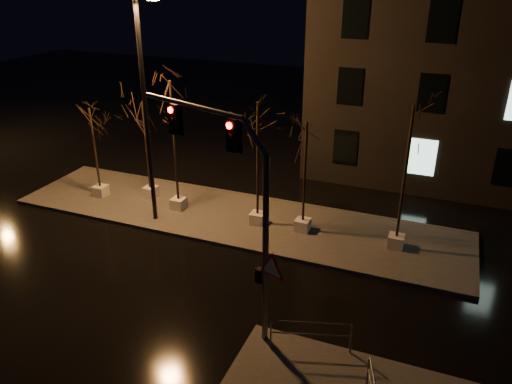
% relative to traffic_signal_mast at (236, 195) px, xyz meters
% --- Properties ---
extents(ground, '(90.00, 90.00, 0.00)m').
position_rel_traffic_signal_mast_xyz_m(ground, '(-3.39, 1.12, -4.91)').
color(ground, black).
rests_on(ground, ground).
extents(median, '(22.00, 5.00, 0.15)m').
position_rel_traffic_signal_mast_xyz_m(median, '(-3.39, 7.12, -4.84)').
color(median, '#43403B').
rests_on(median, ground).
extents(tree_0, '(1.80, 1.80, 4.82)m').
position_rel_traffic_signal_mast_xyz_m(tree_0, '(-10.77, 6.68, -1.10)').
color(tree_0, silver).
rests_on(tree_0, median).
extents(tree_1, '(1.80, 1.80, 5.16)m').
position_rel_traffic_signal_mast_xyz_m(tree_1, '(-8.27, 7.55, -0.84)').
color(tree_1, silver).
rests_on(tree_1, median).
extents(tree_2, '(1.80, 1.80, 6.52)m').
position_rel_traffic_signal_mast_xyz_m(tree_2, '(-6.21, 6.86, 0.19)').
color(tree_2, silver).
rests_on(tree_2, median).
extents(tree_3, '(1.80, 1.80, 5.93)m').
position_rel_traffic_signal_mast_xyz_m(tree_3, '(-2.00, 6.84, -0.26)').
color(tree_3, silver).
rests_on(tree_3, median).
extents(tree_4, '(1.80, 1.80, 5.26)m').
position_rel_traffic_signal_mast_xyz_m(tree_4, '(0.13, 6.99, -0.77)').
color(tree_4, silver).
rests_on(tree_4, median).
extents(tree_5, '(1.80, 1.80, 6.37)m').
position_rel_traffic_signal_mast_xyz_m(tree_5, '(4.27, 7.06, 0.07)').
color(tree_5, silver).
rests_on(tree_5, median).
extents(traffic_signal_mast, '(5.63, 2.07, 7.25)m').
position_rel_traffic_signal_mast_xyz_m(traffic_signal_mast, '(0.00, 0.00, 0.00)').
color(traffic_signal_mast, '#505357').
rests_on(traffic_signal_mast, sidewalk_corner).
extents(streetlight_main, '(2.49, 0.83, 10.03)m').
position_rel_traffic_signal_mast_xyz_m(streetlight_main, '(-6.72, 5.52, 1.02)').
color(streetlight_main, black).
rests_on(streetlight_main, median).
extents(guard_rail_a, '(2.42, 0.79, 1.09)m').
position_rel_traffic_signal_mast_xyz_m(guard_rail_a, '(2.63, -0.38, -4.05)').
color(guard_rail_a, '#505357').
rests_on(guard_rail_a, sidewalk_corner).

